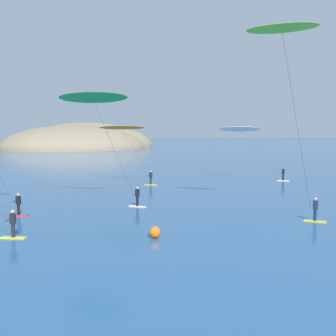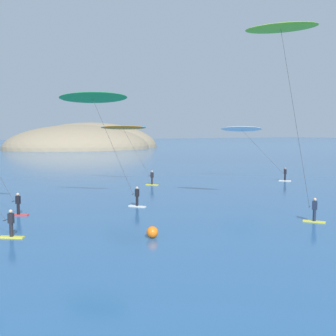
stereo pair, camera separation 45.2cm
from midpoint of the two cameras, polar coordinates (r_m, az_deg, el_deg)
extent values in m
ellipsoid|color=#84755B|center=(158.99, -10.24, 2.69)|extent=(51.93, 32.86, 18.90)
ellipsoid|color=#84755B|center=(152.46, -11.92, 2.56)|extent=(51.87, 40.84, 16.96)
cube|color=red|center=(33.72, -19.24, -6.01)|extent=(1.46, 1.19, 0.08)
cylinder|color=black|center=(33.65, -19.26, -5.28)|extent=(0.22, 0.22, 0.80)
cube|color=black|center=(33.53, -19.30, -4.10)|extent=(0.39, 0.37, 0.60)
sphere|color=tan|center=(33.47, -19.32, -3.39)|extent=(0.22, 0.22, 0.22)
cylinder|color=black|center=(33.73, -19.81, -4.27)|extent=(0.38, 0.45, 0.04)
cube|color=yellow|center=(31.37, 19.58, -6.84)|extent=(1.19, 1.46, 0.08)
cylinder|color=#192338|center=(31.28, 19.61, -6.05)|extent=(0.22, 0.22, 0.80)
cube|color=#192338|center=(31.16, 19.64, -4.79)|extent=(0.36, 0.39, 0.60)
sphere|color=tan|center=(31.09, 19.67, -4.03)|extent=(0.22, 0.22, 0.22)
cylinder|color=black|center=(31.20, 18.99, -4.98)|extent=(0.46, 0.36, 0.04)
ellipsoid|color=#8CD12D|center=(31.83, 15.45, 17.84)|extent=(4.14, 4.84, 0.56)
cylinder|color=#722DD1|center=(31.84, 15.45, 17.93)|extent=(3.01, 3.89, 0.16)
cylinder|color=#333338|center=(30.88, 17.24, 6.46)|extent=(1.39, 1.81, 12.33)
cube|color=silver|center=(55.48, 15.79, -1.67)|extent=(1.28, 1.40, 0.08)
cylinder|color=black|center=(55.43, 15.80, -1.21)|extent=(0.22, 0.22, 0.80)
cube|color=black|center=(55.36, 15.81, -0.49)|extent=(0.39, 0.37, 0.60)
sphere|color=#9E7051|center=(55.32, 15.82, -0.06)|extent=(0.22, 0.22, 0.22)
cylinder|color=black|center=(55.35, 15.45, -0.61)|extent=(0.39, 0.44, 0.04)
ellipsoid|color=white|center=(55.03, 10.14, 5.24)|extent=(4.83, 4.44, 0.81)
cylinder|color=black|center=(55.03, 10.14, 5.29)|extent=(3.84, 3.36, 0.16)
cylinder|color=#333338|center=(55.06, 12.81, 2.26)|extent=(3.97, 3.45, 5.46)
cube|color=yellow|center=(49.49, -1.91, -2.27)|extent=(1.22, 1.44, 0.08)
cylinder|color=black|center=(49.44, -1.92, -1.76)|extent=(0.22, 0.22, 0.80)
cube|color=black|center=(49.36, -1.92, -0.96)|extent=(0.37, 0.39, 0.60)
sphere|color=tan|center=(49.32, -1.92, -0.47)|extent=(0.22, 0.22, 0.22)
cylinder|color=black|center=(49.51, -2.29, -1.08)|extent=(0.45, 0.38, 0.04)
ellipsoid|color=orange|center=(50.71, -5.87, 5.47)|extent=(4.73, 5.39, 0.60)
cylinder|color=#0F7FE5|center=(50.71, -5.87, 5.53)|extent=(3.78, 4.53, 0.16)
cylinder|color=#333338|center=(50.01, -4.10, 2.18)|extent=(2.21, 2.67, 5.59)
cube|color=yellow|center=(26.94, -19.97, -8.80)|extent=(1.46, 1.18, 0.08)
cylinder|color=black|center=(26.84, -20.00, -7.88)|extent=(0.22, 0.22, 0.80)
cube|color=black|center=(26.70, -20.05, -6.42)|extent=(0.38, 0.38, 0.60)
sphere|color=tan|center=(26.62, -20.08, -5.53)|extent=(0.22, 0.22, 0.22)
cylinder|color=black|center=(26.92, -20.65, -6.60)|extent=(0.41, 0.42, 0.04)
cube|color=silver|center=(35.49, -3.84, -5.20)|extent=(1.21, 1.45, 0.08)
cylinder|color=black|center=(35.41, -3.84, -4.50)|extent=(0.22, 0.22, 0.80)
cube|color=black|center=(35.30, -3.85, -3.37)|extent=(0.39, 0.37, 0.60)
sphere|color=tan|center=(35.25, -3.85, -2.70)|extent=(0.22, 0.22, 0.22)
cylinder|color=black|center=(35.42, -4.39, -3.55)|extent=(0.39, 0.44, 0.04)
ellipsoid|color=green|center=(36.24, -9.83, 9.39)|extent=(5.64, 5.14, 0.99)
cylinder|color=#D660B7|center=(36.25, -9.83, 9.47)|extent=(4.49, 3.87, 0.16)
cylinder|color=#333338|center=(35.56, -7.13, 2.92)|extent=(2.67, 2.29, 7.98)
sphere|color=orange|center=(25.28, -1.62, -8.68)|extent=(0.70, 0.70, 0.70)
camera|label=1|loc=(0.23, -89.65, 0.03)|focal=45.00mm
camera|label=2|loc=(0.23, 90.35, -0.03)|focal=45.00mm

